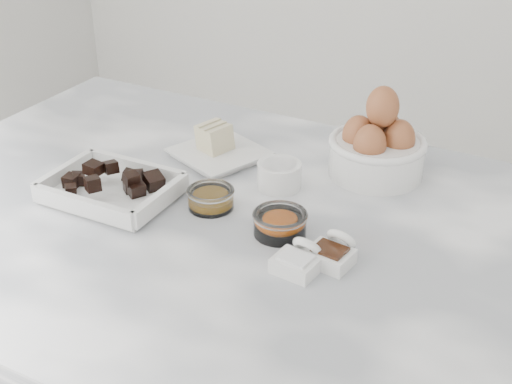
% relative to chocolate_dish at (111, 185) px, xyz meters
% --- Properties ---
extents(marble_slab, '(1.20, 0.80, 0.04)m').
position_rel_chocolate_dish_xyz_m(marble_slab, '(0.21, 0.03, -0.04)').
color(marble_slab, white).
rests_on(marble_slab, cabinet).
extents(chocolate_dish, '(0.21, 0.16, 0.05)m').
position_rel_chocolate_dish_xyz_m(chocolate_dish, '(0.00, 0.00, 0.00)').
color(chocolate_dish, white).
rests_on(chocolate_dish, marble_slab).
extents(butter_plate, '(0.18, 0.18, 0.06)m').
position_rel_chocolate_dish_xyz_m(butter_plate, '(0.08, 0.20, -0.00)').
color(butter_plate, white).
rests_on(butter_plate, marble_slab).
extents(sugar_ramekin, '(0.07, 0.07, 0.04)m').
position_rel_chocolate_dish_xyz_m(sugar_ramekin, '(0.22, 0.16, 0.00)').
color(sugar_ramekin, white).
rests_on(sugar_ramekin, marble_slab).
extents(egg_bowl, '(0.17, 0.17, 0.16)m').
position_rel_chocolate_dish_xyz_m(egg_bowl, '(0.35, 0.28, 0.03)').
color(egg_bowl, white).
rests_on(egg_bowl, marble_slab).
extents(honey_bowl, '(0.08, 0.08, 0.03)m').
position_rel_chocolate_dish_xyz_m(honey_bowl, '(0.16, 0.05, -0.01)').
color(honey_bowl, white).
rests_on(honey_bowl, marble_slab).
extents(zest_bowl, '(0.08, 0.08, 0.04)m').
position_rel_chocolate_dish_xyz_m(zest_bowl, '(0.29, 0.03, -0.00)').
color(zest_bowl, white).
rests_on(zest_bowl, marble_slab).
extents(vanilla_spoon, '(0.07, 0.08, 0.05)m').
position_rel_chocolate_dish_xyz_m(vanilla_spoon, '(0.38, 0.00, -0.01)').
color(vanilla_spoon, white).
rests_on(vanilla_spoon, marble_slab).
extents(salt_spoon, '(0.06, 0.08, 0.04)m').
position_rel_chocolate_dish_xyz_m(salt_spoon, '(0.35, -0.04, -0.01)').
color(salt_spoon, white).
rests_on(salt_spoon, marble_slab).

